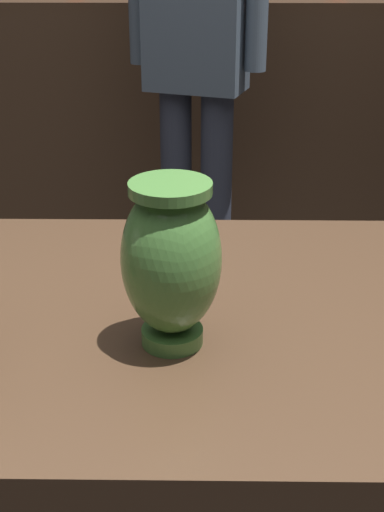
{
  "coord_description": "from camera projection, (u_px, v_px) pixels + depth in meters",
  "views": [
    {
      "loc": [
        -0.01,
        -0.83,
        1.28
      ],
      "look_at": [
        -0.02,
        -0.04,
        0.9
      ],
      "focal_mm": 50.09,
      "sensor_mm": 36.0,
      "label": 1
    }
  ],
  "objects": [
    {
      "name": "vase_centerpiece",
      "position": [
        171.0,
        260.0,
        0.84
      ],
      "size": [
        0.12,
        0.12,
        0.21
      ],
      "color": "#477A38",
      "rests_on": "display_plinth"
    },
    {
      "name": "visitor_center_back",
      "position": [
        196.0,
        47.0,
        2.33
      ],
      "size": [
        0.45,
        0.27,
        1.53
      ],
      "rotation": [
        0.0,
        0.0,
        2.82
      ],
      "color": "#333847",
      "rests_on": "ground_plane"
    },
    {
      "name": "back_display_shelf",
      "position": [
        204.0,
        119.0,
        3.08
      ],
      "size": [
        2.6,
        0.4,
        0.99
      ],
      "color": "#422D1E",
      "rests_on": "ground_plane"
    }
  ]
}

